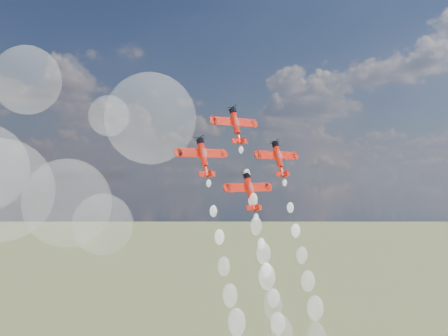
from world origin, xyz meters
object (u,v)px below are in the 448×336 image
Objects in this scene: plane_lead at (236,125)px; plane_left at (203,156)px; plane_slot at (250,191)px; plane_right at (279,158)px.

plane_lead reaches higher than plane_left.
plane_lead is at bearing 90.00° from plane_slot.
plane_slot is (12.47, -2.68, -8.30)m from plane_left.
plane_left is 1.00× the size of plane_slot.
plane_right is at bearing 0.00° from plane_left.
plane_slot is at bearing -167.85° from plane_right.
plane_lead is at bearing 12.15° from plane_left.
plane_right is at bearing 12.15° from plane_slot.
plane_left is 24.93m from plane_right.
plane_right is 1.00× the size of plane_slot.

